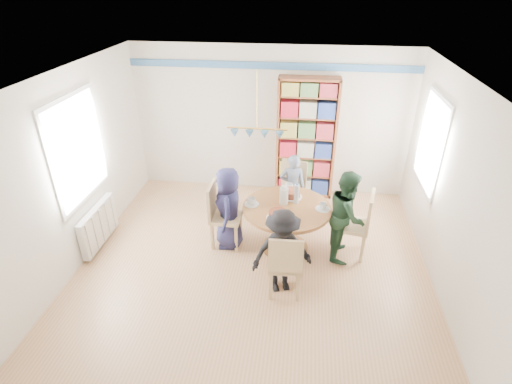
% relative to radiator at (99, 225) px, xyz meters
% --- Properties ---
extents(ground, '(5.00, 5.00, 0.00)m').
position_rel_radiator_xyz_m(ground, '(2.42, -0.30, -0.35)').
color(ground, tan).
extents(room_shell, '(5.00, 5.00, 5.00)m').
position_rel_radiator_xyz_m(room_shell, '(2.16, 0.57, 1.30)').
color(room_shell, white).
rests_on(room_shell, ground).
extents(radiator, '(0.12, 1.00, 0.60)m').
position_rel_radiator_xyz_m(radiator, '(0.00, 0.00, 0.00)').
color(radiator, silver).
rests_on(radiator, ground).
extents(dining_table, '(1.30, 1.30, 0.75)m').
position_rel_radiator_xyz_m(dining_table, '(2.85, 0.25, 0.21)').
color(dining_table, brown).
rests_on(dining_table, ground).
extents(chair_left, '(0.46, 0.46, 1.03)m').
position_rel_radiator_xyz_m(chair_left, '(1.85, 0.27, 0.22)').
color(chair_left, tan).
rests_on(chair_left, ground).
extents(chair_right, '(0.55, 0.55, 1.04)m').
position_rel_radiator_xyz_m(chair_right, '(3.92, 0.26, 0.22)').
color(chair_right, tan).
rests_on(chair_right, ground).
extents(chair_far, '(0.54, 0.54, 0.99)m').
position_rel_radiator_xyz_m(chair_far, '(2.88, 1.25, 0.20)').
color(chair_far, tan).
rests_on(chair_far, ground).
extents(chair_near, '(0.44, 0.44, 0.97)m').
position_rel_radiator_xyz_m(chair_near, '(2.90, -0.76, 0.18)').
color(chair_near, tan).
rests_on(chair_near, ground).
extents(person_left, '(0.50, 0.69, 1.30)m').
position_rel_radiator_xyz_m(person_left, '(1.98, 0.26, 0.30)').
color(person_left, '#1B1B3C').
rests_on(person_left, ground).
extents(person_right, '(0.58, 0.71, 1.38)m').
position_rel_radiator_xyz_m(person_right, '(3.72, 0.23, 0.34)').
color(person_right, '#193320').
rests_on(person_right, ground).
extents(person_far, '(0.45, 0.32, 1.17)m').
position_rel_radiator_xyz_m(person_far, '(2.89, 1.17, 0.24)').
color(person_far, gray).
rests_on(person_far, ground).
extents(person_near, '(0.89, 0.68, 1.22)m').
position_rel_radiator_xyz_m(person_near, '(2.85, -0.64, 0.26)').
color(person_near, black).
rests_on(person_near, ground).
extents(bookshelf, '(1.05, 0.32, 2.21)m').
position_rel_radiator_xyz_m(bookshelf, '(3.08, 2.04, 0.74)').
color(bookshelf, brown).
rests_on(bookshelf, ground).
extents(tableware, '(1.25, 1.25, 0.33)m').
position_rel_radiator_xyz_m(tableware, '(2.82, 0.28, 0.47)').
color(tableware, white).
rests_on(tableware, dining_table).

